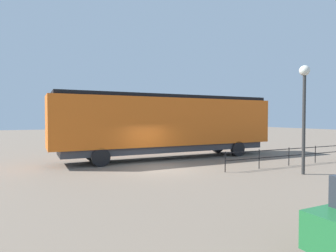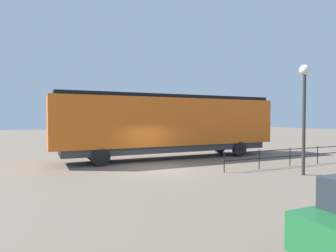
% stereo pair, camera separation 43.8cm
% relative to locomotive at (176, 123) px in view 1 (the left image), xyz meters
% --- Properties ---
extents(ground_plane, '(120.00, 120.00, 0.00)m').
position_rel_locomotive_xyz_m(ground_plane, '(3.24, -2.82, -2.46)').
color(ground_plane, '#756656').
extents(locomotive, '(2.81, 15.89, 4.43)m').
position_rel_locomotive_xyz_m(locomotive, '(0.00, 0.00, 0.00)').
color(locomotive, orange).
rests_on(locomotive, ground_plane).
extents(lamp_post, '(0.52, 0.52, 5.49)m').
position_rel_locomotive_xyz_m(lamp_post, '(8.04, 3.06, 1.46)').
color(lamp_post, '#2D2D2D').
rests_on(lamp_post, ground_plane).
extents(platform_fence, '(0.05, 11.83, 1.09)m').
position_rel_locomotive_xyz_m(platform_fence, '(5.87, 5.74, -1.74)').
color(platform_fence, black).
rests_on(platform_fence, ground_plane).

